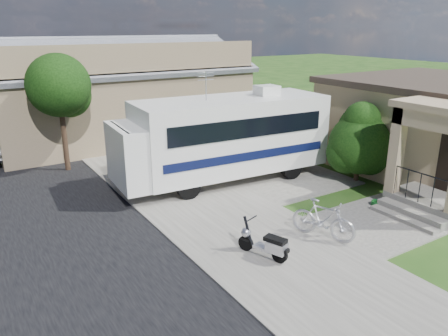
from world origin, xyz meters
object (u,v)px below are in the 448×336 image
bicycle (323,222)px  garden_hose (377,204)px  pickup_truck (1,138)px  motorhome (224,136)px  shrub (359,141)px  scooter (266,244)px

bicycle → garden_hose: bicycle is taller
pickup_truck → motorhome: bearing=125.4°
shrub → scooter: shrub is taller
pickup_truck → garden_hose: bearing=122.8°
bicycle → pickup_truck: 15.06m
shrub → scooter: 7.09m
motorhome → scooter: 6.04m
garden_hose → motorhome: bearing=120.7°
shrub → pickup_truck: size_ratio=0.55×
bicycle → garden_hose: bearing=-10.2°
motorhome → scooter: (-2.23, -5.46, -1.30)m
bicycle → garden_hose: (3.11, 0.71, -0.46)m
motorhome → shrub: size_ratio=2.67×
motorhome → garden_hose: (2.81, -4.72, -1.64)m
bicycle → pickup_truck: size_ratio=0.33×
scooter → bicycle: size_ratio=0.77×
motorhome → bicycle: motorhome is taller
motorhome → scooter: bearing=-108.6°
scooter → pickup_truck: size_ratio=0.25×
motorhome → shrub: (4.18, -2.62, -0.20)m
shrub → bicycle: 5.38m
scooter → bicycle: bearing=-19.4°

